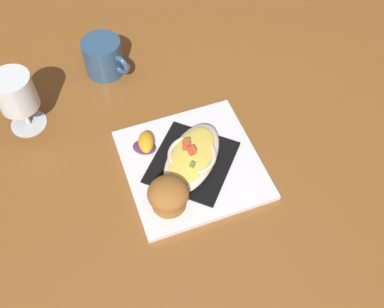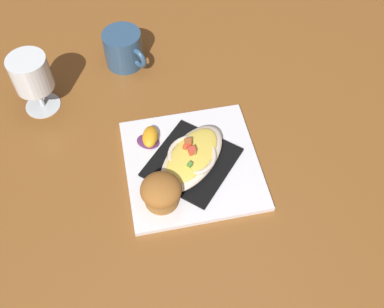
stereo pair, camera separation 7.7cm
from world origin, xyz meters
name	(u,v)px [view 1 (the left image)]	position (x,y,z in m)	size (l,w,h in m)	color
ground_plane	(192,166)	(0.00, 0.00, 0.00)	(2.60, 2.60, 0.00)	brown
square_plate	(192,164)	(0.00, 0.00, 0.01)	(0.26, 0.26, 0.01)	white
folded_napkin	(192,162)	(0.00, 0.00, 0.01)	(0.16, 0.15, 0.00)	black
gratin_dish	(192,157)	(0.00, 0.00, 0.03)	(0.20, 0.18, 0.04)	beige
muffin	(168,195)	(-0.08, -0.06, 0.04)	(0.08, 0.08, 0.06)	#98632B
orange_garnish	(146,143)	(-0.06, 0.08, 0.02)	(0.06, 0.06, 0.02)	#572854
coffee_mug	(104,59)	(-0.03, 0.33, 0.04)	(0.09, 0.11, 0.08)	#2F5073
stemmed_glass	(16,95)	(-0.24, 0.28, 0.09)	(0.08, 0.08, 0.14)	white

